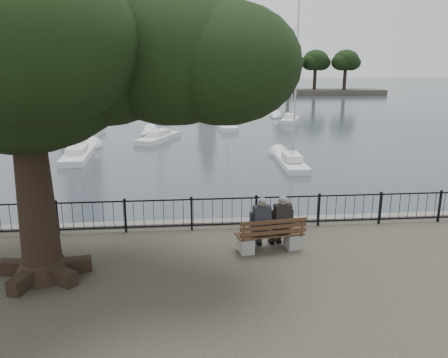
{
  "coord_description": "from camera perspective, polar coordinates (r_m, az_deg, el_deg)",
  "views": [
    {
      "loc": [
        -1.18,
        -10.21,
        4.93
      ],
      "look_at": [
        0.0,
        2.5,
        1.6
      ],
      "focal_mm": 35.0,
      "sensor_mm": 36.0,
      "label": 1
    }
  ],
  "objects": [
    {
      "name": "sailboat_b",
      "position": [
        36.04,
        -8.53,
        5.5
      ],
      "size": [
        3.56,
        5.81,
        11.11
      ],
      "color": "silver",
      "rests_on": "ground"
    },
    {
      "name": "far_shore",
      "position": [
        93.58,
        11.62,
        13.14
      ],
      "size": [
        30.0,
        8.6,
        9.18
      ],
      "color": "#332F27",
      "rests_on": "ground"
    },
    {
      "name": "person_left",
      "position": [
        11.96,
        4.7,
        -6.06
      ],
      "size": [
        0.5,
        0.81,
        1.56
      ],
      "color": "black",
      "rests_on": "ground"
    },
    {
      "name": "sailboat_e",
      "position": [
        39.2,
        -17.3,
        5.79
      ],
      "size": [
        2.08,
        5.08,
        11.93
      ],
      "color": "silver",
      "rests_on": "ground"
    },
    {
      "name": "sailboat_a",
      "position": [
        30.08,
        -18.6,
        3.04
      ],
      "size": [
        1.84,
        5.56,
        9.64
      ],
      "color": "silver",
      "rests_on": "ground"
    },
    {
      "name": "sailboat_f",
      "position": [
        42.63,
        0.33,
        7.09
      ],
      "size": [
        1.65,
        5.66,
        12.26
      ],
      "color": "silver",
      "rests_on": "ground"
    },
    {
      "name": "railing",
      "position": [
        13.49,
        -0.0,
        -4.28
      ],
      "size": [
        22.06,
        0.06,
        1.0
      ],
      "color": "black",
      "rests_on": "ground"
    },
    {
      "name": "tree",
      "position": [
        10.5,
        -21.01,
        15.88
      ],
      "size": [
        9.92,
        6.93,
        8.1
      ],
      "color": "black",
      "rests_on": "ground"
    },
    {
      "name": "lighthouse",
      "position": [
        74.56,
        -19.5,
        19.91
      ],
      "size": [
        10.75,
        10.75,
        32.64
      ],
      "color": "slate",
      "rests_on": "ground"
    },
    {
      "name": "bench",
      "position": [
        12.09,
        6.06,
        -7.77
      ],
      "size": [
        1.92,
        0.82,
        0.98
      ],
      "color": "gray",
      "rests_on": "ground"
    },
    {
      "name": "person_right",
      "position": [
        12.15,
        7.35,
        -5.8
      ],
      "size": [
        0.5,
        0.81,
        1.56
      ],
      "color": "black",
      "rests_on": "ground"
    },
    {
      "name": "harbor",
      "position": [
        14.33,
        -0.19,
        -7.65
      ],
      "size": [
        260.0,
        260.0,
        1.2
      ],
      "color": "slate",
      "rests_on": "ground"
    },
    {
      "name": "sailboat_h",
      "position": [
        49.88,
        -8.07,
        8.12
      ],
      "size": [
        2.08,
        5.77,
        14.34
      ],
      "color": "silver",
      "rests_on": "ground"
    },
    {
      "name": "sailboat_g",
      "position": [
        48.58,
        8.67,
        7.79
      ],
      "size": [
        3.25,
        5.7,
        9.93
      ],
      "color": "silver",
      "rests_on": "ground"
    },
    {
      "name": "sailboat_c",
      "position": [
        26.63,
        8.82,
        2.27
      ],
      "size": [
        1.5,
        4.74,
        9.86
      ],
      "color": "silver",
      "rests_on": "ground"
    },
    {
      "name": "lion_monument",
      "position": [
        60.33,
        -2.3,
        11.19
      ],
      "size": [
        6.33,
        6.33,
        9.26
      ],
      "color": "slate",
      "rests_on": "ground"
    }
  ]
}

